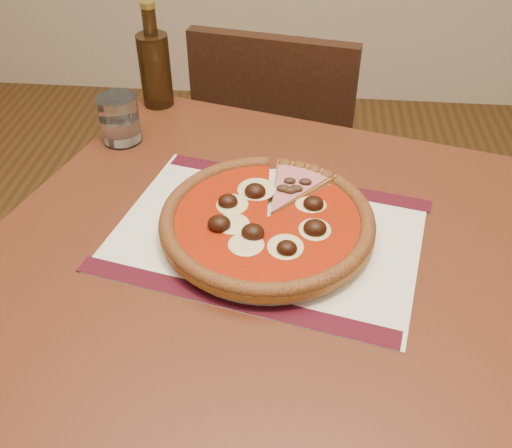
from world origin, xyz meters
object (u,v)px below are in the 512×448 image
at_px(table, 255,295).
at_px(water_glass, 119,119).
at_px(pizza, 267,219).
at_px(bottle, 155,66).
at_px(plate, 267,229).
at_px(chair_far, 279,152).

xyz_separation_m(table, water_glass, (-0.28, 0.28, 0.15)).
height_order(pizza, bottle, bottle).
bearing_deg(pizza, bottle, 122.92).
bearing_deg(plate, pizza, -110.89).
bearing_deg(table, pizza, 64.20).
bearing_deg(pizza, plate, 69.11).
bearing_deg(table, plate, 64.28).
height_order(table, pizza, pizza).
bearing_deg(pizza, chair_far, 91.55).
bearing_deg(water_glass, pizza, -40.29).
height_order(pizza, water_glass, water_glass).
bearing_deg(bottle, plate, -57.02).
xyz_separation_m(chair_far, pizza, (0.02, -0.67, 0.30)).
relative_size(plate, bottle, 1.41).
relative_size(chair_far, water_glass, 9.24).
relative_size(chair_far, bottle, 3.95).
bearing_deg(water_glass, table, -45.19).
relative_size(plate, pizza, 0.92).
relative_size(pizza, water_glass, 3.58).
height_order(chair_far, pizza, chair_far).
bearing_deg(table, chair_far, 90.22).
height_order(plate, bottle, bottle).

